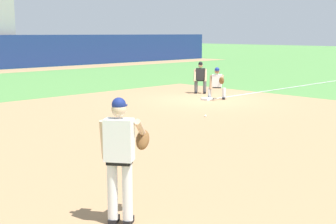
{
  "coord_description": "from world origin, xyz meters",
  "views": [
    {
      "loc": [
        -14.48,
        -12.65,
        2.74
      ],
      "look_at": [
        -7.37,
        -5.3,
        1.01
      ],
      "focal_mm": 50.0,
      "sensor_mm": 36.0,
      "label": 1
    }
  ],
  "objects_px": {
    "first_base_bag": "(207,99)",
    "baseball": "(205,116)",
    "umpire": "(200,76)",
    "pitcher": "(121,153)",
    "first_baseman": "(217,82)"
  },
  "relations": [
    {
      "from": "baseball",
      "to": "umpire",
      "type": "xyz_separation_m",
      "value": [
        4.44,
        4.23,
        0.76
      ]
    },
    {
      "from": "baseball",
      "to": "pitcher",
      "type": "xyz_separation_m",
      "value": [
        -7.45,
        -4.97,
        1.02
      ]
    },
    {
      "from": "first_base_bag",
      "to": "baseball",
      "type": "bearing_deg",
      "value": -139.43
    },
    {
      "from": "pitcher",
      "to": "baseball",
      "type": "bearing_deg",
      "value": 33.67
    },
    {
      "from": "first_base_bag",
      "to": "first_baseman",
      "type": "relative_size",
      "value": 0.28
    },
    {
      "from": "pitcher",
      "to": "first_baseman",
      "type": "distance_m",
      "value": 13.22
    },
    {
      "from": "pitcher",
      "to": "first_base_bag",
      "type": "bearing_deg",
      "value": 35.8
    },
    {
      "from": "pitcher",
      "to": "umpire",
      "type": "height_order",
      "value": "pitcher"
    },
    {
      "from": "umpire",
      "to": "first_baseman",
      "type": "bearing_deg",
      "value": -117.84
    },
    {
      "from": "first_base_bag",
      "to": "baseball",
      "type": "relative_size",
      "value": 5.14
    },
    {
      "from": "baseball",
      "to": "first_baseman",
      "type": "height_order",
      "value": "first_baseman"
    },
    {
      "from": "first_baseman",
      "to": "umpire",
      "type": "relative_size",
      "value": 0.92
    },
    {
      "from": "umpire",
      "to": "baseball",
      "type": "bearing_deg",
      "value": -136.42
    },
    {
      "from": "umpire",
      "to": "pitcher",
      "type": "bearing_deg",
      "value": -142.3
    },
    {
      "from": "first_base_bag",
      "to": "umpire",
      "type": "distance_m",
      "value": 2.28
    }
  ]
}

